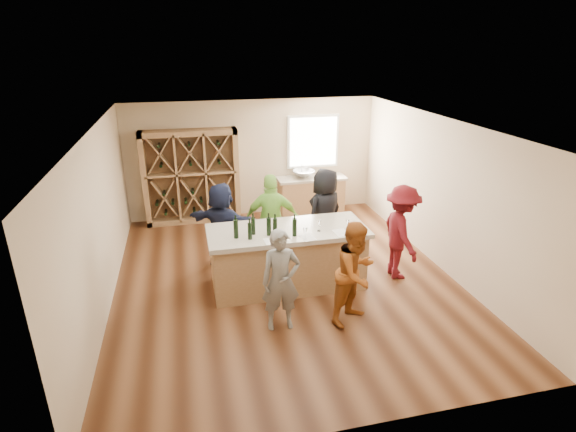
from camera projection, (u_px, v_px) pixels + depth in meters
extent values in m
cube|color=brown|center=(285.00, 281.00, 8.26)|extent=(6.00, 7.00, 0.10)
cube|color=white|center=(285.00, 122.00, 7.20)|extent=(6.00, 7.00, 0.10)
cube|color=beige|center=(253.00, 158.00, 10.94)|extent=(6.00, 0.10, 2.80)
cube|color=beige|center=(363.00, 326.00, 4.51)|extent=(6.00, 0.10, 2.80)
cube|color=beige|center=(97.00, 222.00, 7.08)|extent=(0.10, 7.00, 2.80)
cube|color=beige|center=(444.00, 194.00, 8.37)|extent=(0.10, 7.00, 2.80)
cube|color=white|center=(313.00, 142.00, 11.06)|extent=(1.30, 0.06, 1.30)
cube|color=white|center=(313.00, 142.00, 11.03)|extent=(1.18, 0.01, 1.18)
cube|color=#9C734A|center=(191.00, 177.00, 10.48)|extent=(2.20, 0.45, 2.20)
cube|color=#9C734A|center=(311.00, 196.00, 11.28)|extent=(1.60, 0.58, 0.86)
cube|color=#B1A491|center=(311.00, 178.00, 11.11)|extent=(1.70, 0.62, 0.06)
imported|color=silver|center=(304.00, 174.00, 11.02)|extent=(0.54, 0.54, 0.19)
cylinder|color=silver|center=(302.00, 170.00, 11.16)|extent=(0.02, 0.02, 0.30)
cube|color=#9C734A|center=(287.00, 259.00, 7.86)|extent=(2.60, 1.00, 1.00)
cube|color=#B1A491|center=(287.00, 231.00, 7.66)|extent=(2.72, 1.12, 0.08)
cylinder|color=black|center=(236.00, 229.00, 7.25)|extent=(0.09, 0.09, 0.31)
cylinder|color=black|center=(250.00, 231.00, 7.21)|extent=(0.07, 0.07, 0.28)
cylinder|color=black|center=(253.00, 226.00, 7.39)|extent=(0.07, 0.07, 0.29)
cylinder|color=black|center=(269.00, 226.00, 7.35)|extent=(0.08, 0.08, 0.31)
cylinder|color=black|center=(275.00, 227.00, 7.36)|extent=(0.09, 0.09, 0.29)
cone|color=white|center=(275.00, 237.00, 7.10)|extent=(0.09, 0.09, 0.20)
cone|color=white|center=(305.00, 234.00, 7.22)|extent=(0.10, 0.10, 0.20)
cone|color=white|center=(319.00, 226.00, 7.53)|extent=(0.09, 0.09, 0.19)
cone|color=white|center=(347.00, 225.00, 7.58)|extent=(0.08, 0.08, 0.17)
cube|color=white|center=(271.00, 241.00, 7.18)|extent=(0.21, 0.28, 0.00)
cube|color=white|center=(308.00, 238.00, 7.31)|extent=(0.25, 0.31, 0.00)
cube|color=white|center=(341.00, 233.00, 7.50)|extent=(0.25, 0.33, 0.00)
imported|color=slate|center=(281.00, 281.00, 6.58)|extent=(0.59, 0.44, 1.59)
imported|color=#994C19|center=(356.00, 273.00, 6.75)|extent=(0.90, 0.80, 1.63)
imported|color=#590F14|center=(401.00, 232.00, 8.04)|extent=(0.59, 1.15, 1.74)
imported|color=#8CC64C|center=(272.00, 220.00, 8.54)|extent=(1.11, 0.68, 1.79)
imported|color=black|center=(325.00, 213.00, 8.89)|extent=(1.04, 0.92, 1.79)
imported|color=#191E38|center=(222.00, 225.00, 8.48)|extent=(1.59, 1.28, 1.65)
cylinder|color=black|center=(295.00, 227.00, 7.33)|extent=(0.07, 0.07, 0.30)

